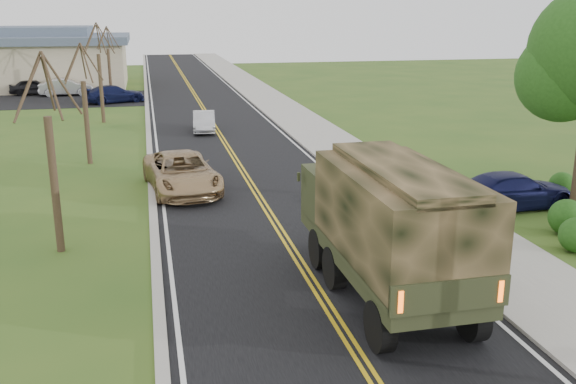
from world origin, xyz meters
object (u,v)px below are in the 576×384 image
object	(u,v)px
sedan_silver	(204,122)
pickup_navy	(514,190)
suv_champagne	(182,173)
military_truck	(388,220)

from	to	relation	value
sedan_silver	pickup_navy	distance (m)	20.74
suv_champagne	pickup_navy	size ratio (longest dim) A/B	1.19
pickup_navy	suv_champagne	bearing A→B (deg)	61.57
suv_champagne	pickup_navy	distance (m)	13.02
sedan_silver	pickup_navy	world-z (taller)	pickup_navy
military_truck	sedan_silver	size ratio (longest dim) A/B	2.01
military_truck	sedan_silver	xyz separation A→B (m)	(-2.40, 24.56, -1.51)
suv_champagne	military_truck	bearing A→B (deg)	-75.50
suv_champagne	pickup_navy	world-z (taller)	suv_champagne
sedan_silver	suv_champagne	bearing A→B (deg)	-94.46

